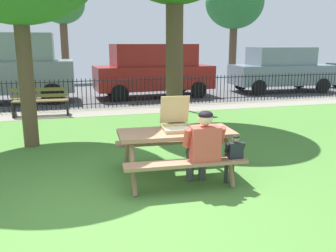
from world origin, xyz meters
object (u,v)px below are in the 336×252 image
Objects in this scene: adult_at_table at (203,146)px; park_bench_center at (41,102)px; far_tree_midleft at (62,5)px; far_tree_center at (235,3)px; pizza_box_open at (177,121)px; child_at_table at (234,155)px; parked_car_right at (154,69)px; parked_car_center at (5,66)px; picnic_table_foreground at (176,142)px; parked_car_far_right at (281,69)px; lamp_post_walkway at (176,34)px.

adult_at_table reaches higher than park_bench_center.
far_tree_center is at bearing 0.00° from far_tree_midleft.
pizza_box_open is 0.11× the size of far_tree_midleft.
park_bench_center is at bearing 112.01° from adult_at_table.
parked_car_right reaches higher than child_at_table.
parked_car_center is 5.44m from parked_car_right.
far_tree_midleft is (-1.51, 16.50, 3.57)m from picnic_table_foreground.
parked_car_right is at bearing 83.50° from child_at_table.
park_bench_center is 0.36× the size of parked_car_far_right.
adult_at_table is 0.19× the size of far_tree_center.
child_at_table is 17.61m from far_tree_midleft.
parked_car_right is 0.75× the size of far_tree_center.
lamp_post_walkway is at bearing -124.13° from far_tree_center.
parked_car_right reaches higher than picnic_table_foreground.
parked_car_center is 8.50m from far_tree_midleft.
parked_car_far_right is 0.83× the size of far_tree_midleft.
parked_car_far_right is at bearing 51.82° from adult_at_table.
far_tree_midleft is (-1.76, 17.02, 3.51)m from adult_at_table.
lamp_post_walkway is (1.88, 6.08, 1.80)m from picnic_table_foreground.
far_tree_midleft reaches higher than adult_at_table.
child_at_table is 0.17× the size of parked_car_center.
parked_car_far_right reaches higher than pizza_box_open.
parked_car_center is (-4.37, 9.36, 0.81)m from child_at_table.
far_tree_center is (8.90, 16.37, 3.69)m from pizza_box_open.
adult_at_table is 10.11m from parked_car_center.
parked_car_right is (-0.10, 2.71, -1.30)m from lamp_post_walkway.
park_bench_center is 4.68m from lamp_post_walkway.
picnic_table_foreground is 9.54m from parked_car_center.
park_bench_center is at bearing -163.96° from parked_car_far_right.
adult_at_table is (0.25, -0.52, 0.06)m from picnic_table_foreground.
parked_car_right is at bearing 0.00° from parked_car_center.
parked_car_far_right is at bearing -40.35° from far_tree_midleft.
far_tree_midleft is (-2.23, 17.08, 3.66)m from child_at_table.
parked_car_right is (1.07, 9.36, 0.60)m from child_at_table.
pizza_box_open is at bearing -130.99° from parked_car_far_right.
lamp_post_walkway is at bearing 1.90° from park_bench_center.
lamp_post_walkway is 0.72× the size of far_tree_midleft.
lamp_post_walkway is at bearing -154.50° from parked_car_far_right.
child_at_table is 0.17× the size of parked_car_right.
parked_car_right is at bearing -66.87° from far_tree_midleft.
parked_car_far_right is (5.69, 2.71, -1.39)m from lamp_post_walkway.
parked_car_far_right is (7.57, 8.79, 0.41)m from picnic_table_foreground.
child_at_table is 7.20m from park_bench_center.
parked_car_far_right is at bearing 0.01° from parked_car_center.
picnic_table_foreground is at bearing -84.77° from far_tree_midleft.
park_bench_center reaches higher than picnic_table_foreground.
pizza_box_open is 1.05m from child_at_table.
pizza_box_open reaches higher than child_at_table.
parked_car_far_right reaches higher than adult_at_table.
adult_at_table is 0.30× the size of lamp_post_walkway.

